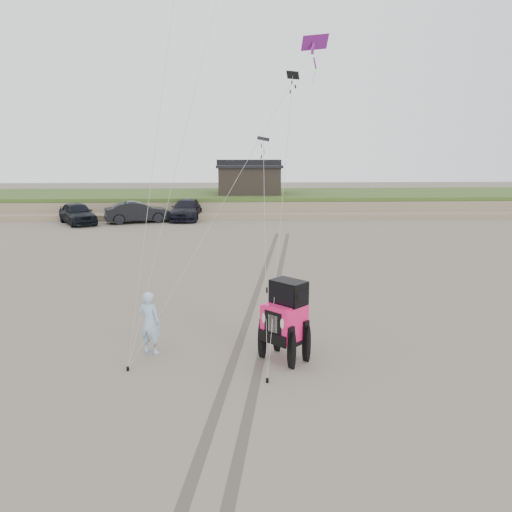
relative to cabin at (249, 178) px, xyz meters
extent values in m
plane|color=#6B6054|center=(-2.00, -37.00, -3.24)|extent=(160.00, 160.00, 0.00)
cube|color=#7A6B54|center=(-2.00, 1.00, -2.54)|extent=(160.00, 12.00, 1.40)
cube|color=#2D4719|center=(-2.00, 1.00, -1.69)|extent=(160.00, 12.00, 0.35)
cube|color=#7A6B54|center=(-2.00, -5.50, -2.99)|extent=(160.00, 3.50, 0.50)
cube|color=black|center=(0.00, 0.00, -0.21)|extent=(6.00, 5.00, 2.60)
cube|color=black|center=(0.00, 0.00, 1.21)|extent=(6.40, 5.40, 0.25)
cube|color=black|center=(0.00, 0.00, 1.59)|extent=(6.40, 1.20, 0.50)
imported|color=black|center=(-14.51, -8.66, -2.34)|extent=(4.59, 5.60, 1.80)
imported|color=black|center=(-9.65, -8.09, -2.34)|extent=(5.75, 3.46, 1.79)
imported|color=black|center=(-5.71, -6.27, -2.37)|extent=(2.80, 6.15, 1.74)
imported|color=#8297CA|center=(-4.00, -35.96, -2.26)|extent=(0.84, 0.71, 1.96)
cube|color=black|center=(0.80, -31.04, 5.58)|extent=(0.50, 0.45, 0.34)
cube|color=#781887|center=(2.10, -27.71, 7.38)|extent=(1.16, 0.73, 0.66)
cube|color=black|center=(-0.33, -31.81, 3.27)|extent=(0.48, 0.29, 0.21)
cylinder|color=black|center=(-4.45, -37.21, -3.18)|extent=(0.08, 0.08, 0.12)
cylinder|color=black|center=(-0.56, -38.10, -3.18)|extent=(0.08, 0.08, 0.12)
cube|color=#4C443D|center=(-0.40, -29.00, -3.23)|extent=(4.42, 29.74, 0.01)
cube|color=#4C443D|center=(0.40, -29.00, -3.23)|extent=(4.42, 29.74, 0.01)
camera|label=1|loc=(-1.36, -50.44, 2.91)|focal=35.00mm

